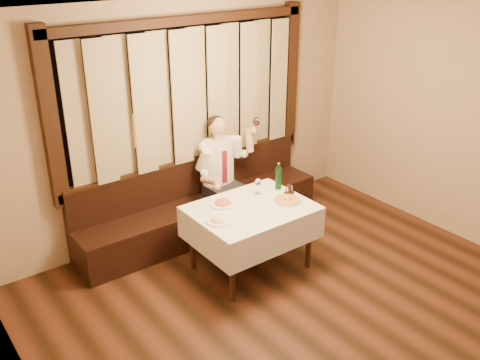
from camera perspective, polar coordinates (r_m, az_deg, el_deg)
room at (r=4.88m, az=6.52°, el=1.78°), size 5.01×6.01×2.81m
banquette at (r=6.64m, az=-4.25°, el=-3.10°), size 3.20×0.61×0.94m
dining_table at (r=5.74m, az=1.20°, el=-3.84°), size 1.27×0.97×0.76m
pizza at (r=5.83m, az=5.09°, el=-2.18°), size 0.30×0.30×0.03m
pasta_red at (r=5.73m, az=-1.86°, el=-2.27°), size 0.29×0.29×0.10m
pasta_cream at (r=5.40m, az=-2.28°, el=-4.06°), size 0.27×0.27×0.09m
green_bottle at (r=6.07m, az=4.13°, el=0.23°), size 0.07×0.07×0.32m
table_wine_glass at (r=5.93m, az=1.93°, el=-0.31°), size 0.07×0.07×0.19m
cruet_caddy at (r=5.98m, az=5.25°, el=-1.17°), size 0.11×0.06×0.12m
seated_man at (r=6.49m, az=-1.90°, el=1.44°), size 0.81×0.60×1.46m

